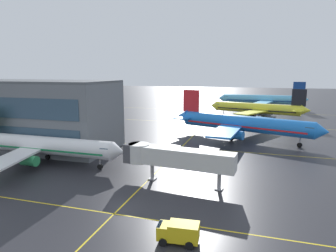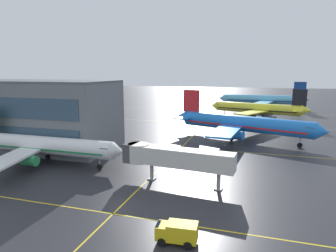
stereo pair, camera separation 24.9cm
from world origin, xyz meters
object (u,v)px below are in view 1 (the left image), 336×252
at_px(airliner_front_gate, 44,145).
at_px(jet_bridge, 170,157).
at_px(airliner_second_row, 242,124).
at_px(airliner_far_left_stand, 262,99).
at_px(service_truck_red_van, 178,232).
at_px(airliner_third_row, 257,108).

xyz_separation_m(airliner_front_gate, jet_bridge, (24.89, -2.39, 0.62)).
height_order(airliner_front_gate, airliner_second_row, airliner_second_row).
height_order(airliner_far_left_stand, jet_bridge, airliner_far_left_stand).
height_order(airliner_front_gate, service_truck_red_van, airliner_front_gate).
bearing_deg(airliner_second_row, airliner_third_row, 84.14).
height_order(airliner_second_row, airliner_third_row, airliner_second_row).
height_order(service_truck_red_van, jet_bridge, jet_bridge).
bearing_deg(service_truck_red_van, airliner_front_gate, 149.46).
distance_m(airliner_far_left_stand, service_truck_red_van, 116.90).
xyz_separation_m(airliner_second_row, service_truck_red_van, (-3.59, -48.48, -2.91)).
relative_size(airliner_second_row, jet_bridge, 2.14).
distance_m(airliner_front_gate, service_truck_red_van, 35.30).
relative_size(airliner_second_row, airliner_far_left_stand, 0.94).
distance_m(airliner_second_row, service_truck_red_van, 48.70).
relative_size(airliner_third_row, service_truck_red_van, 8.29).
height_order(airliner_third_row, service_truck_red_van, airliner_third_row).
bearing_deg(jet_bridge, service_truck_red_van, -70.65).
bearing_deg(airliner_front_gate, jet_bridge, -5.49).
xyz_separation_m(airliner_second_row, airliner_far_left_stand, (5.87, 68.01, 0.16)).
relative_size(airliner_front_gate, airliner_second_row, 0.86).
height_order(airliner_second_row, service_truck_red_van, airliner_second_row).
bearing_deg(airliner_second_row, airliner_far_left_stand, 85.06).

